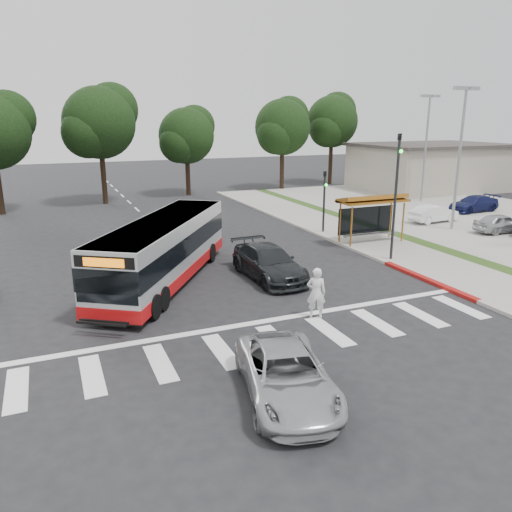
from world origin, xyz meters
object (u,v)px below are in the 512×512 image
pedestrian (316,293)px  silver_suv_south (286,375)px  dark_sedan (269,263)px  transit_bus (165,251)px

pedestrian → silver_suv_south: (-3.47, -4.55, -0.31)m
pedestrian → dark_sedan: size_ratio=0.38×
transit_bus → silver_suv_south: 10.95m
transit_bus → dark_sedan: 4.79m
dark_sedan → silver_suv_south: size_ratio=1.08×
dark_sedan → silver_suv_south: 10.32m
transit_bus → silver_suv_south: transit_bus is taller
pedestrian → silver_suv_south: size_ratio=0.41×
pedestrian → dark_sedan: 5.06m
transit_bus → pedestrian: (4.22, -6.35, -0.46)m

